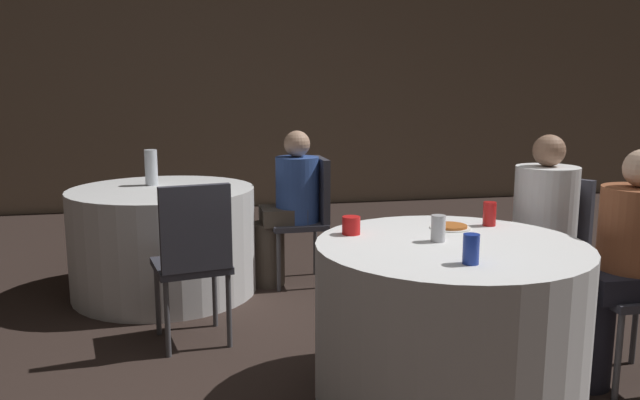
% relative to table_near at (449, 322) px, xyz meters
% --- Properties ---
extents(ground_plane, '(16.00, 16.00, 0.00)m').
position_rel_table_near_xyz_m(ground_plane, '(-0.19, 0.01, -0.37)').
color(ground_plane, '#332621').
extents(wall_back, '(16.00, 0.06, 2.80)m').
position_rel_table_near_xyz_m(wall_back, '(-0.19, 5.07, 1.03)').
color(wall_back, gray).
rests_on(wall_back, ground_plane).
extents(table_near, '(1.24, 1.24, 0.75)m').
position_rel_table_near_xyz_m(table_near, '(0.00, 0.00, 0.00)').
color(table_near, white).
rests_on(table_near, ground_plane).
extents(table_far, '(1.29, 1.29, 0.75)m').
position_rel_table_near_xyz_m(table_far, '(-1.36, 1.87, 0.00)').
color(table_far, white).
rests_on(table_far, ground_plane).
extents(chair_near_northeast, '(0.55, 0.55, 0.94)m').
position_rel_table_near_xyz_m(chair_near_northeast, '(0.86, 0.57, 0.19)').
color(chair_near_northeast, '#383842').
rests_on(chair_near_northeast, ground_plane).
extents(chair_far_south, '(0.47, 0.47, 0.94)m').
position_rel_table_near_xyz_m(chair_far_south, '(-1.15, 0.83, 0.19)').
color(chair_far_south, '#383842').
rests_on(chair_far_south, ground_plane).
extents(chair_far_east, '(0.41, 0.41, 0.94)m').
position_rel_table_near_xyz_m(chair_far_east, '(-0.30, 1.88, 0.19)').
color(chair_far_east, '#383842').
rests_on(chair_far_east, ground_plane).
extents(person_white_shirt, '(0.49, 0.46, 1.19)m').
position_rel_table_near_xyz_m(person_white_shirt, '(0.73, 0.48, 0.24)').
color(person_white_shirt, black).
rests_on(person_white_shirt, ground_plane).
extents(person_floral_shirt, '(0.52, 0.35, 1.16)m').
position_rel_table_near_xyz_m(person_floral_shirt, '(0.87, -0.02, 0.22)').
color(person_floral_shirt, black).
rests_on(person_floral_shirt, ground_plane).
extents(person_blue_shirt, '(0.50, 0.32, 1.14)m').
position_rel_table_near_xyz_m(person_blue_shirt, '(-0.47, 1.88, 0.20)').
color(person_blue_shirt, '#4C4238').
rests_on(person_blue_shirt, ground_plane).
extents(pizza_plate_near, '(0.20, 0.20, 0.02)m').
position_rel_table_near_xyz_m(pizza_plate_near, '(0.12, 0.28, 0.38)').
color(pizza_plate_near, white).
rests_on(pizza_plate_near, table_near).
extents(soda_can_red, '(0.07, 0.07, 0.12)m').
position_rel_table_near_xyz_m(soda_can_red, '(0.33, 0.30, 0.44)').
color(soda_can_red, red).
rests_on(soda_can_red, table_near).
extents(soda_can_silver, '(0.07, 0.07, 0.12)m').
position_rel_table_near_xyz_m(soda_can_silver, '(-0.05, 0.04, 0.44)').
color(soda_can_silver, silver).
rests_on(soda_can_silver, table_near).
extents(soda_can_blue, '(0.07, 0.07, 0.12)m').
position_rel_table_near_xyz_m(soda_can_blue, '(-0.06, -0.33, 0.44)').
color(soda_can_blue, '#1E38A5').
rests_on(soda_can_blue, table_near).
extents(cup_near, '(0.09, 0.09, 0.09)m').
position_rel_table_near_xyz_m(cup_near, '(-0.40, 0.26, 0.42)').
color(cup_near, red).
rests_on(cup_near, table_near).
extents(bottle_far, '(0.09, 0.09, 0.26)m').
position_rel_table_near_xyz_m(bottle_far, '(-1.43, 2.03, 0.50)').
color(bottle_far, silver).
rests_on(bottle_far, table_far).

